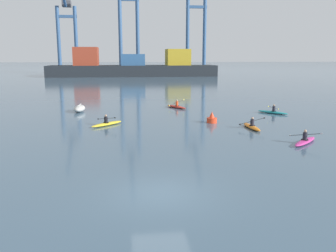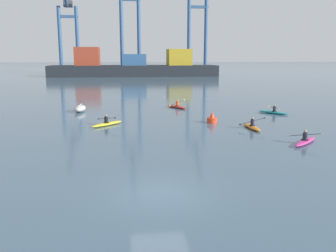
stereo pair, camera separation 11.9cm
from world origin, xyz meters
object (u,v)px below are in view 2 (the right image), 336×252
kayak_red (177,106)px  kayak_magenta (305,141)px  kayak_teal (273,112)px  gantry_crane_west_mid (130,15)px  gantry_crane_west (68,27)px  gantry_crane_east_mid (198,21)px  container_barge (134,67)px  kayak_yellow (107,123)px  capsized_dinghy (80,108)px  kayak_orange (252,126)px  channel_buoy (212,119)px

kayak_red → kayak_magenta: size_ratio=1.14×
kayak_teal → gantry_crane_west_mid: bearing=98.6°
kayak_red → gantry_crane_west: bearing=105.9°
gantry_crane_west → kayak_magenta: gantry_crane_west is taller
gantry_crane_east_mid → container_barge: bearing=-147.5°
container_barge → kayak_teal: 76.33m
kayak_yellow → kayak_teal: 17.28m
container_barge → capsized_dinghy: 72.00m
kayak_yellow → kayak_orange: same height
gantry_crane_west → kayak_red: gantry_crane_west is taller
gantry_crane_west → kayak_magenta: bearing=-73.6°
kayak_yellow → kayak_teal: same height
kayak_yellow → kayak_orange: size_ratio=0.83×
kayak_orange → kayak_teal: same height
gantry_crane_west_mid → capsized_dinghy: bearing=-94.7°
container_barge → capsized_dinghy: container_barge is taller
kayak_magenta → kayak_yellow: bearing=149.0°
channel_buoy → kayak_teal: size_ratio=0.33×
channel_buoy → kayak_teal: (7.50, 4.39, -0.19)m
container_barge → capsized_dinghy: (-7.41, -71.58, -2.40)m
gantry_crane_west_mid → kayak_orange: (8.21, -93.43, -18.84)m
kayak_yellow → gantry_crane_west: bearing=100.0°
capsized_dinghy → channel_buoy: (12.39, -8.07, 0.01)m
kayak_yellow → capsized_dinghy: bearing=111.4°
gantry_crane_west_mid → channel_buoy: size_ratio=38.56×
kayak_red → kayak_magenta: bearing=-71.1°
kayak_magenta → gantry_crane_west_mid: bearing=95.8°
gantry_crane_west → kayak_teal: bearing=-69.7°
gantry_crane_east_mid → channel_buoy: gantry_crane_east_mid is taller
capsized_dinghy → channel_buoy: channel_buoy is taller
kayak_teal → kayak_orange: bearing=-123.9°
gantry_crane_west → capsized_dinghy: size_ratio=11.57×
container_barge → gantry_crane_west_mid: 19.59m
gantry_crane_east_mid → kayak_magenta: gantry_crane_east_mid is taller
kayak_magenta → channel_buoy: bearing=117.9°
kayak_red → gantry_crane_west_mid: bearing=92.7°
channel_buoy → kayak_magenta: channel_buoy is taller
capsized_dinghy → kayak_teal: size_ratio=0.88×
gantry_crane_west_mid → channel_buoy: 92.62m
kayak_orange → kayak_magenta: (1.79, -5.42, 0.00)m
kayak_teal → kayak_red: bearing=150.1°
gantry_crane_west_mid → gantry_crane_west: bearing=168.2°
gantry_crane_west_mid → kayak_yellow: gantry_crane_west_mid is taller
gantry_crane_east_mid → capsized_dinghy: (-29.68, -85.78, -17.40)m
kayak_yellow → container_barge: bearing=87.0°
gantry_crane_west → channel_buoy: (25.95, -94.81, -15.12)m
gantry_crane_west → capsized_dinghy: 89.09m
capsized_dinghy → kayak_magenta: (16.79, -16.37, -0.18)m
gantry_crane_west → kayak_magenta: 108.57m
gantry_crane_east_mid → channel_buoy: size_ratio=37.08×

